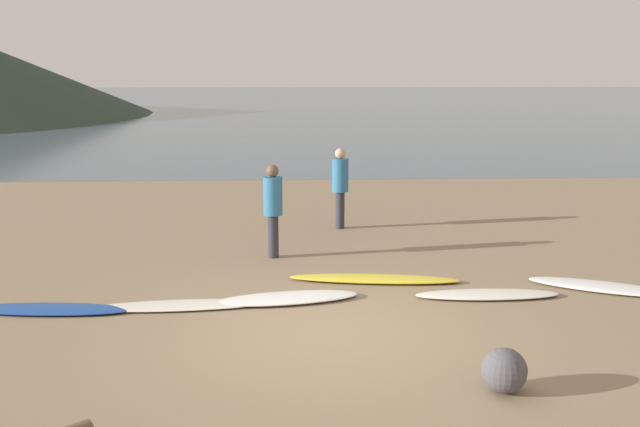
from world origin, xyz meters
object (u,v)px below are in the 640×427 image
(person_0, at_px, (273,203))
(beach_rock_near, at_px, (504,370))
(surfboard_0, at_px, (49,309))
(surfboard_4, at_px, (487,294))
(surfboard_5, at_px, (604,287))
(person_1, at_px, (340,181))
(surfboard_1, at_px, (179,305))
(surfboard_2, at_px, (287,298))
(surfboard_3, at_px, (375,279))

(person_0, xyz_separation_m, beach_rock_near, (2.44, -5.41, -0.73))
(surfboard_0, bearing_deg, surfboard_4, 7.36)
(surfboard_0, height_order, surfboard_5, surfboard_5)
(person_1, relative_size, beach_rock_near, 3.56)
(surfboard_0, height_order, surfboard_1, surfboard_0)
(surfboard_2, bearing_deg, surfboard_4, -8.48)
(surfboard_0, distance_m, person_1, 6.65)
(surfboard_5, bearing_deg, surfboard_3, -163.26)
(surfboard_2, distance_m, surfboard_5, 4.76)
(surfboard_1, relative_size, person_1, 1.48)
(surfboard_2, height_order, beach_rock_near, beach_rock_near)
(surfboard_5, distance_m, beach_rock_near, 4.16)
(surfboard_1, bearing_deg, surfboard_2, 4.47)
(surfboard_5, height_order, beach_rock_near, beach_rock_near)
(surfboard_1, relative_size, surfboard_4, 1.18)
(surfboard_0, height_order, person_1, person_1)
(surfboard_0, height_order, surfboard_4, surfboard_4)
(surfboard_4, xyz_separation_m, surfboard_5, (1.84, 0.26, 0.00))
(surfboard_1, bearing_deg, surfboard_3, 17.37)
(surfboard_5, bearing_deg, surfboard_1, -148.96)
(surfboard_1, xyz_separation_m, surfboard_5, (6.25, 0.51, 0.01))
(surfboard_5, bearing_deg, surfboard_0, -149.38)
(beach_rock_near, bearing_deg, surfboard_1, 143.12)
(surfboard_0, bearing_deg, surfboard_5, 8.52)
(person_1, distance_m, beach_rock_near, 7.76)
(surfboard_3, xyz_separation_m, person_0, (-1.59, 1.54, 0.92))
(surfboard_3, xyz_separation_m, beach_rock_near, (0.85, -3.87, 0.19))
(beach_rock_near, bearing_deg, surfboard_2, 126.45)
(surfboard_3, height_order, person_0, person_0)
(person_1, xyz_separation_m, beach_rock_near, (1.11, -7.65, -0.75))
(surfboard_5, relative_size, person_0, 1.34)
(surfboard_0, distance_m, surfboard_2, 3.26)
(beach_rock_near, bearing_deg, person_1, 98.23)
(surfboard_2, distance_m, surfboard_4, 2.90)
(surfboard_3, distance_m, person_1, 3.90)
(surfboard_4, height_order, surfboard_5, surfboard_5)
(surfboard_1, distance_m, person_0, 3.06)
(surfboard_0, relative_size, person_0, 1.39)
(surfboard_2, distance_m, person_0, 2.60)
(surfboard_0, height_order, person_0, person_0)
(surfboard_3, bearing_deg, surfboard_2, -140.17)
(surfboard_1, height_order, person_1, person_1)
(surfboard_2, height_order, person_0, person_0)
(surfboard_5, bearing_deg, surfboard_2, -149.97)
(surfboard_1, distance_m, person_1, 5.60)
(surfboard_3, relative_size, beach_rock_near, 5.67)
(surfboard_2, distance_m, surfboard_3, 1.62)
(surfboard_2, relative_size, person_1, 1.24)
(person_0, height_order, person_1, person_1)
(surfboard_1, xyz_separation_m, beach_rock_near, (3.72, -2.79, 0.20))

